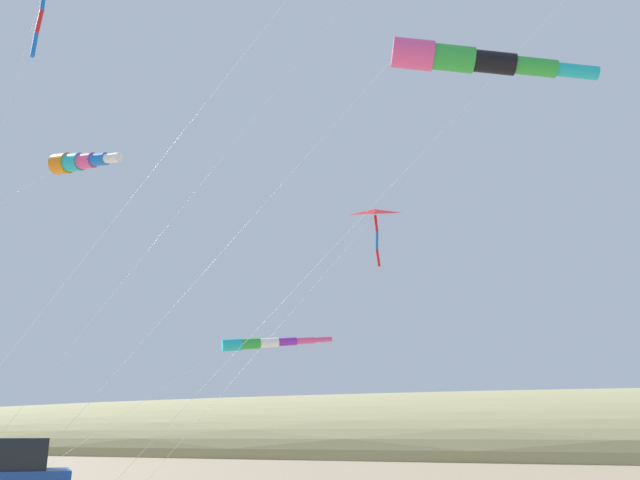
# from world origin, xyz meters

# --- Properties ---
(dune_ridge_grassy) EXTENTS (28.00, 240.00, 11.31)m
(dune_ridge_grassy) POSITION_xyz_m (55.00, 0.00, 0.00)
(dune_ridge_grassy) COLOR #938E60
(dune_ridge_grassy) RESTS_ON ground_plane
(kite_delta_small_distant) EXTENTS (4.99, 6.67, 9.28)m
(kite_delta_small_distant) POSITION_xyz_m (12.24, -12.79, 8.98)
(kite_delta_small_distant) COLOR red
(kite_delta_small_distant) RESTS_ON ground_plane
(kite_windsock_teal_far_right) EXTENTS (4.87, 13.35, 11.33)m
(kite_windsock_teal_far_right) POSITION_xyz_m (6.75, -17.06, 10.73)
(kite_windsock_teal_far_right) COLOR #EF4C93
(kite_windsock_teal_far_right) RESTS_ON ground_plane
(kite_windsock_magenta_far_left) EXTENTS (10.68, 6.94, 6.03)m
(kite_windsock_magenta_far_left) POSITION_xyz_m (17.10, -6.03, 5.62)
(kite_windsock_magenta_far_left) COLOR #1EB7C6
(kite_windsock_magenta_far_left) RESTS_ON ground_plane
(kite_windsock_blue_topmost) EXTENTS (10.84, 8.75, 12.31)m
(kite_windsock_blue_topmost) POSITION_xyz_m (9.89, -1.86, 11.79)
(kite_windsock_blue_topmost) COLOR orange
(kite_windsock_blue_topmost) RESTS_ON ground_plane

